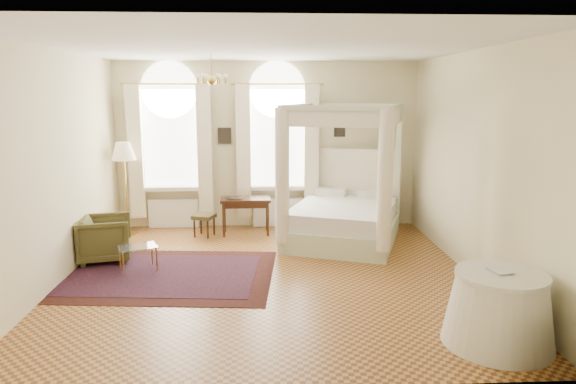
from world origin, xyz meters
name	(u,v)px	position (x,y,z in m)	size (l,w,h in m)	color
ground	(270,275)	(0.00, 0.00, 0.00)	(6.00, 6.00, 0.00)	#AD7232
room_walls	(269,143)	(0.00, 0.00, 1.98)	(6.00, 6.00, 6.00)	beige
window_left	(171,155)	(-1.90, 2.87, 1.49)	(1.62, 0.27, 3.29)	silver
window_right	(277,154)	(0.20, 2.87, 1.49)	(1.62, 0.27, 3.29)	silver
chandelier	(212,79)	(-0.90, 1.20, 2.91)	(0.51, 0.45, 0.50)	#AC8C39
wall_pictures	(272,133)	(0.09, 2.97, 1.89)	(2.54, 0.03, 0.39)	black
canopy_bed	(344,211)	(1.37, 1.73, 0.57)	(2.51, 2.77, 2.49)	beige
nightstand	(383,213)	(2.33, 2.70, 0.30)	(0.43, 0.39, 0.61)	#341A0E
nightstand_lamp	(382,185)	(2.31, 2.80, 0.86)	(0.25, 0.25, 0.37)	#AC8C39
writing_desk	(246,203)	(-0.43, 2.33, 0.61)	(0.96, 0.52, 0.71)	#341A0E
laptop	(235,198)	(-0.63, 2.30, 0.72)	(0.37, 0.24, 0.03)	black
stool	(204,218)	(-1.22, 2.22, 0.35)	(0.47, 0.47, 0.42)	#40391B
armchair	(105,238)	(-2.65, 0.84, 0.37)	(0.79, 0.81, 0.74)	#423C1C
coffee_table	(138,249)	(-2.01, 0.31, 0.35)	(0.68, 0.59, 0.39)	silver
floor_lamp	(124,156)	(-2.70, 2.41, 1.52)	(0.46, 0.46, 1.78)	#AC8C39
oriental_rug	(163,274)	(-1.60, 0.11, 0.01)	(3.45, 2.61, 0.01)	#3B150E
side_table	(499,309)	(2.44, -2.23, 0.39)	(1.17, 1.17, 0.80)	white
book	(492,271)	(2.34, -2.20, 0.81)	(0.18, 0.25, 0.02)	black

